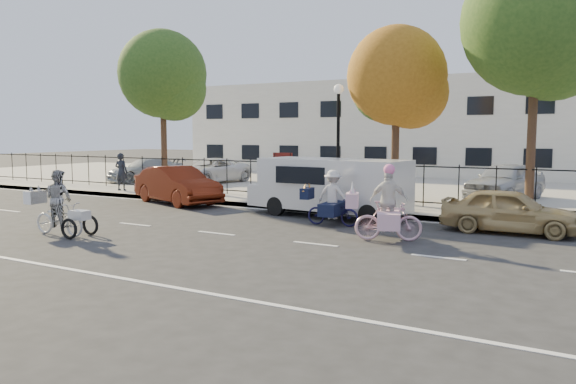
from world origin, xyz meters
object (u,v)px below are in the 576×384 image
Objects in this scene: pedestrian at (121,172)px; gold_sedan at (510,211)px; unicorn_bike at (387,213)px; lot_car_b at (210,171)px; zebra_trike at (59,210)px; lamppost at (338,122)px; red_sedan at (177,185)px; bull_bike at (332,203)px; lot_car_c at (340,176)px; white_van at (330,185)px; lot_car_a at (145,170)px; lot_car_d at (505,181)px.

gold_sedan is at bearing 162.43° from pedestrian.
pedestrian is (-14.09, 4.73, 0.27)m from unicorn_bike.
zebra_trike is at bearing -62.17° from lot_car_b.
pedestrian is (-16.62, 2.03, 0.38)m from gold_sedan.
red_sedan is at bearing -158.06° from lamppost.
bull_bike is 0.46× the size of lot_car_c.
zebra_trike is 0.45× the size of lot_car_b.
lot_car_b is (-12.95, 9.73, 0.07)m from unicorn_bike.
white_van is (4.87, 6.51, 0.36)m from zebra_trike.
zebra_trike is 10.35m from pedestrian.
unicorn_bike is 0.43× the size of lot_car_b.
bull_bike is at bearing -67.73° from lamppost.
pedestrian is 4.86m from lot_car_a.
zebra_trike is 6.96m from red_sedan.
pedestrian is (-4.52, 1.51, 0.28)m from red_sedan.
zebra_trike is 0.49× the size of lot_car_a.
lamppost reaches higher than lot_car_b.
red_sedan is (-5.71, -2.30, -2.40)m from lamppost.
lot_car_d is (4.39, 6.42, -0.16)m from white_van.
unicorn_bike reaches higher than zebra_trike.
white_van is 1.40× the size of lot_car_c.
lamppost is at bearing 173.83° from pedestrian.
lot_car_d is (9.27, 12.94, 0.20)m from zebra_trike.
lot_car_d is at bearing -40.87° from red_sedan.
gold_sedan is at bearing -72.75° from red_sedan.
lot_car_d reaches higher than red_sedan.
unicorn_bike is at bearing -69.22° from zebra_trike.
red_sedan is at bearing -134.38° from lot_car_d.
lot_car_b is at bearing 47.18° from red_sedan.
lamppost is 1.00× the size of red_sedan.
lot_car_c is at bearing -11.50° from red_sedan.
lot_car_b is (-10.76, 8.29, 0.13)m from bull_bike.
zebra_trike is 0.53× the size of lot_car_c.
pedestrian is at bearing -151.68° from lot_car_c.
lamppost is at bearing -18.09° from lot_car_b.
lot_car_c is (-8.18, 6.98, 0.18)m from gold_sedan.
unicorn_bike is 16.20m from lot_car_b.
bull_bike is 1.06× the size of pedestrian.
lot_car_d is (7.08, -0.26, 0.09)m from lot_car_c.
lot_car_c reaches higher than gold_sedan.
gold_sedan is at bearing -79.48° from bull_bike.
gold_sedan is at bearing -63.32° from unicorn_bike.
unicorn_bike reaches higher than gold_sedan.
pedestrian is 0.43× the size of lot_car_c.
zebra_trike reaches higher than lot_car_c.
lot_car_b is at bearing -165.05° from lot_car_d.
bull_bike reaches higher than lot_car_a.
zebra_trike is 1.15× the size of bull_bike.
lot_car_d is at bearing 36.39° from lamppost.
lot_car_d reaches higher than lot_car_a.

